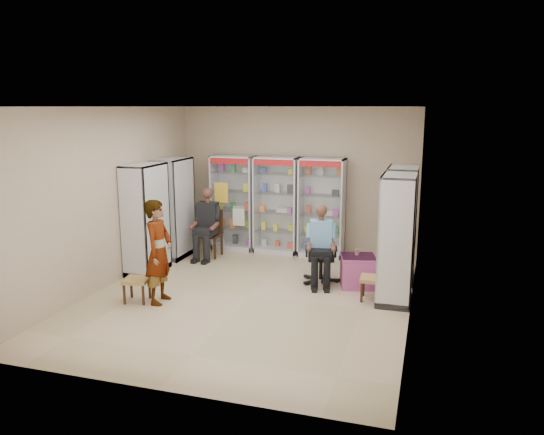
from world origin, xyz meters
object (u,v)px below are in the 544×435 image
(cabinet_back_right, at_px, (322,208))
(standing_man, at_px, (159,252))
(wooden_chair, at_px, (210,234))
(cabinet_left_near, at_px, (146,219))
(cabinet_back_left, at_px, (234,203))
(cabinet_right_far, at_px, (401,224))
(woven_stool_b, at_px, (137,290))
(cabinet_left_far, at_px, (174,208))
(pink_trunk, at_px, (358,271))
(cabinet_back_mid, at_px, (277,205))
(cabinet_right_near, at_px, (396,239))
(woven_stool_a, at_px, (372,288))
(office_chair, at_px, (321,254))
(seated_shopkeeper, at_px, (321,247))

(cabinet_back_right, xyz_separation_m, standing_man, (-1.86, -3.34, -0.19))
(wooden_chair, bearing_deg, cabinet_left_near, -117.61)
(cabinet_back_right, bearing_deg, cabinet_back_left, 180.00)
(cabinet_right_far, relative_size, woven_stool_b, 5.31)
(cabinet_back_right, relative_size, standing_man, 1.23)
(cabinet_left_far, bearing_deg, pink_trunk, 78.42)
(cabinet_back_mid, distance_m, cabinet_right_near, 3.41)
(cabinet_back_right, bearing_deg, cabinet_back_mid, 180.00)
(cabinet_back_right, relative_size, cabinet_left_far, 1.00)
(woven_stool_b, bearing_deg, cabinet_back_right, 57.09)
(cabinet_back_mid, relative_size, woven_stool_a, 5.31)
(cabinet_left_far, distance_m, cabinet_left_near, 1.10)
(cabinet_back_mid, bearing_deg, woven_stool_b, -110.33)
(cabinet_back_left, bearing_deg, cabinet_right_near, -32.28)
(wooden_chair, distance_m, office_chair, 2.67)
(wooden_chair, height_order, seated_shopkeeper, seated_shopkeeper)
(office_chair, distance_m, standing_man, 2.78)
(cabinet_left_far, bearing_deg, wooden_chair, 106.39)
(woven_stool_b, bearing_deg, seated_shopkeeper, 33.52)
(cabinet_right_near, distance_m, pink_trunk, 1.10)
(cabinet_left_near, xyz_separation_m, woven_stool_b, (0.61, -1.40, -0.81))
(cabinet_back_right, height_order, seated_shopkeeper, cabinet_back_right)
(cabinet_back_left, relative_size, woven_stool_a, 5.31)
(office_chair, bearing_deg, cabinet_left_near, 173.28)
(seated_shopkeeper, bearing_deg, cabinet_right_near, -34.20)
(cabinet_back_right, height_order, wooden_chair, cabinet_back_right)
(cabinet_left_far, relative_size, pink_trunk, 3.60)
(standing_man, bearing_deg, pink_trunk, -63.10)
(cabinet_right_near, bearing_deg, cabinet_back_right, 36.16)
(woven_stool_b, bearing_deg, pink_trunk, 28.16)
(standing_man, bearing_deg, wooden_chair, 3.41)
(woven_stool_a, bearing_deg, wooden_chair, 155.60)
(cabinet_back_right, distance_m, seated_shopkeeper, 1.80)
(cabinet_back_mid, relative_size, office_chair, 1.96)
(cabinet_back_right, bearing_deg, woven_stool_a, -60.47)
(cabinet_left_far, bearing_deg, cabinet_back_left, 135.00)
(cabinet_left_far, bearing_deg, standing_man, 21.86)
(woven_stool_b, bearing_deg, cabinet_back_mid, 69.67)
(cabinet_left_near, bearing_deg, standing_man, 36.38)
(cabinet_back_mid, bearing_deg, cabinet_left_near, -132.80)
(cabinet_right_far, distance_m, seated_shopkeeper, 1.46)
(woven_stool_b, bearing_deg, cabinet_right_near, 17.33)
(cabinet_left_near, xyz_separation_m, standing_man, (0.97, -1.31, -0.19))
(office_chair, relative_size, seated_shopkeeper, 0.79)
(pink_trunk, distance_m, woven_stool_b, 3.64)
(seated_shopkeeper, relative_size, woven_stool_a, 3.44)
(wooden_chair, xyz_separation_m, seated_shopkeeper, (2.50, -1.00, 0.18))
(cabinet_right_near, distance_m, office_chair, 1.48)
(cabinet_right_far, bearing_deg, cabinet_left_far, 87.43)
(cabinet_right_near, relative_size, woven_stool_b, 5.31)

